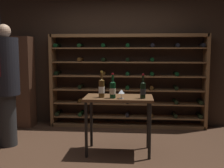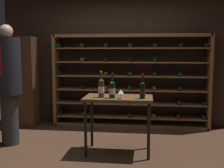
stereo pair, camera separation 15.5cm
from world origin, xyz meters
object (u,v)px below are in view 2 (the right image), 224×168
(person_guest_blue_shirt, at_px, (8,79))
(wine_bottle_red_label, at_px, (112,89))
(wine_bottle_black_capsule, at_px, (101,88))
(wine_glass_stemmed_left, at_px, (121,92))
(wine_bottle_amber_reserve, at_px, (142,90))
(display_cabinet, at_px, (25,82))
(tasting_table, at_px, (118,104))
(wine_rack, at_px, (130,81))

(person_guest_blue_shirt, bearing_deg, wine_bottle_red_label, -9.85)
(wine_bottle_black_capsule, distance_m, wine_glass_stemmed_left, 0.30)
(wine_bottle_red_label, relative_size, wine_bottle_amber_reserve, 1.02)
(display_cabinet, bearing_deg, person_guest_blue_shirt, -78.58)
(display_cabinet, relative_size, wine_bottle_amber_reserve, 5.10)
(wine_bottle_red_label, bearing_deg, wine_bottle_amber_reserve, 1.82)
(person_guest_blue_shirt, xyz_separation_m, display_cabinet, (-0.23, 1.13, -0.17))
(wine_bottle_amber_reserve, bearing_deg, tasting_table, 161.66)
(tasting_table, distance_m, person_guest_blue_shirt, 1.82)
(wine_rack, height_order, wine_bottle_amber_reserve, wine_rack)
(wine_rack, xyz_separation_m, display_cabinet, (-2.10, -0.16, -0.02))
(wine_glass_stemmed_left, bearing_deg, tasting_table, 106.81)
(wine_bottle_black_capsule, height_order, wine_bottle_amber_reserve, wine_bottle_black_capsule)
(wine_rack, height_order, person_guest_blue_shirt, person_guest_blue_shirt)
(display_cabinet, bearing_deg, wine_bottle_amber_reserve, -30.83)
(display_cabinet, bearing_deg, wine_rack, 4.41)
(wine_bottle_red_label, distance_m, wine_glass_stemmed_left, 0.13)
(display_cabinet, distance_m, wine_bottle_black_capsule, 2.24)
(tasting_table, height_order, wine_bottle_amber_reserve, wine_bottle_amber_reserve)
(wine_rack, height_order, tasting_table, wine_rack)
(wine_bottle_red_label, height_order, wine_bottle_amber_reserve, wine_bottle_red_label)
(tasting_table, xyz_separation_m, person_guest_blue_shirt, (-1.78, 0.16, 0.33))
(tasting_table, relative_size, wine_bottle_black_capsule, 2.59)
(wine_rack, xyz_separation_m, wine_bottle_black_capsule, (-0.33, -1.53, 0.07))
(tasting_table, distance_m, display_cabinet, 2.39)
(wine_rack, bearing_deg, display_cabinet, -175.59)
(wine_rack, xyz_separation_m, wine_bottle_amber_reserve, (0.26, -1.57, 0.06))
(wine_bottle_black_capsule, distance_m, wine_bottle_red_label, 0.17)
(person_guest_blue_shirt, xyz_separation_m, wine_bottle_red_label, (1.70, -0.29, -0.09))
(person_guest_blue_shirt, relative_size, wine_bottle_black_capsule, 5.01)
(wine_rack, relative_size, wine_bottle_black_capsule, 8.01)
(person_guest_blue_shirt, height_order, wine_bottle_amber_reserve, person_guest_blue_shirt)
(tasting_table, bearing_deg, wine_bottle_amber_reserve, -18.34)
(person_guest_blue_shirt, relative_size, display_cabinet, 1.07)
(wine_rack, xyz_separation_m, person_guest_blue_shirt, (-1.87, -1.29, 0.15))
(tasting_table, distance_m, wine_glass_stemmed_left, 0.26)
(person_guest_blue_shirt, bearing_deg, display_cabinet, 101.21)
(wine_bottle_red_label, bearing_deg, tasting_table, 59.07)
(display_cabinet, xyz_separation_m, wine_glass_stemmed_left, (2.06, -1.45, 0.05))
(person_guest_blue_shirt, bearing_deg, wine_bottle_amber_reserve, -7.59)
(wine_bottle_amber_reserve, bearing_deg, display_cabinet, 149.17)
(display_cabinet, bearing_deg, wine_bottle_red_label, -36.33)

